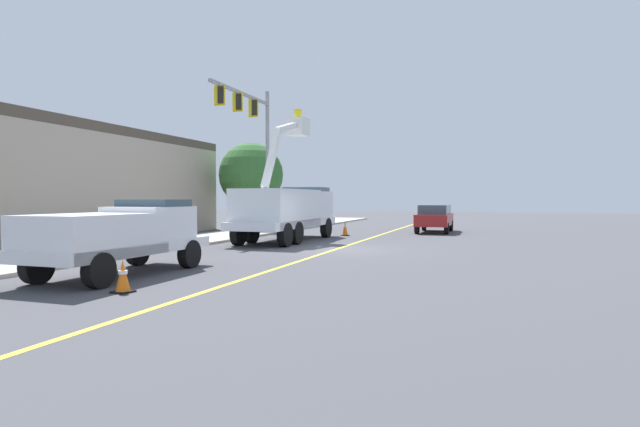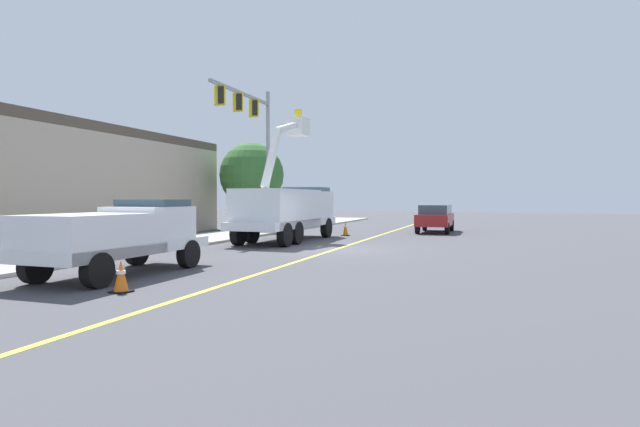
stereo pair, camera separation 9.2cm
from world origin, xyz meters
TOP-DOWN VIEW (x-y plane):
  - ground at (0.00, 0.00)m, footprint 120.00×120.00m
  - sidewalk_far_side at (-0.88, 7.69)m, footprint 60.02×10.40m
  - lane_centre_stripe at (0.00, 0.00)m, footprint 49.69×5.84m
  - utility_bucket_truck at (2.71, 3.82)m, footprint 8.43×3.42m
  - service_pickup_truck at (-9.05, 2.48)m, footprint 5.80×2.72m
  - passing_minivan at (12.16, -1.33)m, footprint 4.98×2.43m
  - traffic_cone_leading at (-10.88, 0.43)m, footprint 0.40×0.40m
  - traffic_cone_mid_front at (7.11, 2.58)m, footprint 0.40×0.40m
  - traffic_signal_mast at (5.01, 7.34)m, footprint 6.60×1.03m
  - street_tree_right at (9.26, 10.23)m, footprint 4.25×4.25m

SIDE VIEW (x-z plane):
  - ground at x=0.00m, z-range 0.00..0.00m
  - lane_centre_stripe at x=0.00m, z-range 0.00..0.01m
  - sidewalk_far_side at x=-0.88m, z-range 0.00..0.12m
  - traffic_cone_leading at x=-10.88m, z-range -0.01..0.73m
  - traffic_cone_mid_front at x=7.11m, z-range -0.01..0.83m
  - passing_minivan at x=12.16m, z-range 0.13..1.82m
  - service_pickup_truck at x=-9.05m, z-range 0.09..2.15m
  - utility_bucket_truck at x=2.71m, z-range -1.73..4.93m
  - street_tree_right at x=9.26m, z-range 0.76..6.55m
  - traffic_signal_mast at x=5.01m, z-range 1.76..10.24m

